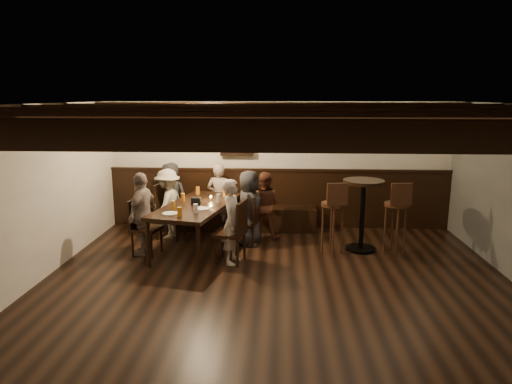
# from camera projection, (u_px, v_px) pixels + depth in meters

# --- Properties ---
(room) EXTENTS (7.00, 7.00, 7.00)m
(room) POSITION_uv_depth(u_px,v_px,m) (261.00, 184.00, 7.50)
(room) COLOR black
(room) RESTS_ON ground
(dining_table) EXTENTS (1.33, 2.20, 0.77)m
(dining_table) POSITION_uv_depth(u_px,v_px,m) (198.00, 208.00, 7.46)
(dining_table) COLOR black
(dining_table) RESTS_ON floor
(chair_left_near) EXTENTS (0.53, 0.53, 0.98)m
(chair_left_near) POSITION_uv_depth(u_px,v_px,m) (170.00, 221.00, 8.15)
(chair_left_near) COLOR black
(chair_left_near) RESTS_ON floor
(chair_left_far) EXTENTS (0.49, 0.49, 0.90)m
(chair_left_far) POSITION_uv_depth(u_px,v_px,m) (146.00, 238.00, 7.31)
(chair_left_far) COLOR black
(chair_left_far) RESTS_ON floor
(chair_right_near) EXTENTS (0.47, 0.47, 0.86)m
(chair_right_near) POSITION_uv_depth(u_px,v_px,m) (247.00, 229.00, 7.79)
(chair_right_near) COLOR black
(chair_right_near) RESTS_ON floor
(chair_right_far) EXTENTS (0.52, 0.52, 0.97)m
(chair_right_far) POSITION_uv_depth(u_px,v_px,m) (231.00, 244.00, 6.93)
(chair_right_far) COLOR black
(chair_right_far) RESTS_ON floor
(person_bench_left) EXTENTS (0.70, 0.53, 1.29)m
(person_bench_left) POSITION_uv_depth(u_px,v_px,m) (171.00, 197.00, 8.55)
(person_bench_left) COLOR #232325
(person_bench_left) RESTS_ON floor
(person_bench_centre) EXTENTS (0.52, 0.40, 1.29)m
(person_bench_centre) POSITION_uv_depth(u_px,v_px,m) (219.00, 198.00, 8.46)
(person_bench_centre) COLOR gray
(person_bench_centre) RESTS_ON floor
(person_bench_right) EXTENTS (0.66, 0.56, 1.20)m
(person_bench_right) POSITION_uv_depth(u_px,v_px,m) (264.00, 205.00, 8.10)
(person_bench_right) COLOR brown
(person_bench_right) RESTS_ON floor
(person_left_near) EXTENTS (0.62, 0.88, 1.25)m
(person_left_near) POSITION_uv_depth(u_px,v_px,m) (168.00, 204.00, 8.09)
(person_left_near) COLOR #AAA490
(person_left_near) RESTS_ON floor
(person_left_far) EXTENTS (0.48, 0.83, 1.34)m
(person_left_far) POSITION_uv_depth(u_px,v_px,m) (143.00, 214.00, 7.23)
(person_left_far) COLOR gray
(person_left_far) RESTS_ON floor
(person_right_near) EXTENTS (0.53, 0.70, 1.29)m
(person_right_near) POSITION_uv_depth(u_px,v_px,m) (249.00, 208.00, 7.70)
(person_right_near) COLOR #28272A
(person_right_near) RESTS_ON floor
(person_right_far) EXTENTS (0.40, 0.53, 1.29)m
(person_right_far) POSITION_uv_depth(u_px,v_px,m) (233.00, 222.00, 6.85)
(person_right_far) COLOR #BBAB9E
(person_right_far) RESTS_ON floor
(pint_a) EXTENTS (0.07, 0.07, 0.14)m
(pint_a) POSITION_uv_depth(u_px,v_px,m) (198.00, 191.00, 8.16)
(pint_a) COLOR #BF7219
(pint_a) RESTS_ON dining_table
(pint_b) EXTENTS (0.07, 0.07, 0.14)m
(pint_b) POSITION_uv_depth(u_px,v_px,m) (225.00, 193.00, 7.98)
(pint_b) COLOR #BF7219
(pint_b) RESTS_ON dining_table
(pint_c) EXTENTS (0.07, 0.07, 0.14)m
(pint_c) POSITION_uv_depth(u_px,v_px,m) (183.00, 198.00, 7.60)
(pint_c) COLOR #BF7219
(pint_c) RESTS_ON dining_table
(pint_d) EXTENTS (0.07, 0.07, 0.14)m
(pint_d) POSITION_uv_depth(u_px,v_px,m) (219.00, 198.00, 7.54)
(pint_d) COLOR silver
(pint_d) RESTS_ON dining_table
(pint_e) EXTENTS (0.07, 0.07, 0.14)m
(pint_e) POSITION_uv_depth(u_px,v_px,m) (173.00, 205.00, 7.06)
(pint_e) COLOR #BF7219
(pint_e) RESTS_ON dining_table
(pint_f) EXTENTS (0.07, 0.07, 0.14)m
(pint_f) POSITION_uv_depth(u_px,v_px,m) (196.00, 209.00, 6.86)
(pint_f) COLOR silver
(pint_f) RESTS_ON dining_table
(pint_g) EXTENTS (0.07, 0.07, 0.14)m
(pint_g) POSITION_uv_depth(u_px,v_px,m) (180.00, 212.00, 6.66)
(pint_g) COLOR #BF7219
(pint_g) RESTS_ON dining_table
(plate_near) EXTENTS (0.24, 0.24, 0.01)m
(plate_near) POSITION_uv_depth(u_px,v_px,m) (170.00, 213.00, 6.82)
(plate_near) COLOR white
(plate_near) RESTS_ON dining_table
(plate_far) EXTENTS (0.24, 0.24, 0.01)m
(plate_far) POSITION_uv_depth(u_px,v_px,m) (201.00, 209.00, 7.11)
(plate_far) COLOR white
(plate_far) RESTS_ON dining_table
(condiment_caddy) EXTENTS (0.15, 0.10, 0.12)m
(condiment_caddy) POSITION_uv_depth(u_px,v_px,m) (196.00, 201.00, 7.39)
(condiment_caddy) COLOR black
(condiment_caddy) RESTS_ON dining_table
(candle) EXTENTS (0.05, 0.05, 0.05)m
(candle) POSITION_uv_depth(u_px,v_px,m) (211.00, 199.00, 7.69)
(candle) COLOR beige
(candle) RESTS_ON dining_table
(high_top_table) EXTENTS (0.66, 0.66, 1.18)m
(high_top_table) POSITION_uv_depth(u_px,v_px,m) (363.00, 205.00, 7.39)
(high_top_table) COLOR black
(high_top_table) RESTS_ON floor
(bar_stool_left) EXTENTS (0.39, 0.41, 1.19)m
(bar_stool_left) POSITION_uv_depth(u_px,v_px,m) (332.00, 227.00, 7.29)
(bar_stool_left) COLOR #332010
(bar_stool_left) RESTS_ON floor
(bar_stool_right) EXTENTS (0.38, 0.40, 1.19)m
(bar_stool_right) POSITION_uv_depth(u_px,v_px,m) (395.00, 227.00, 7.28)
(bar_stool_right) COLOR #332010
(bar_stool_right) RESTS_ON floor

